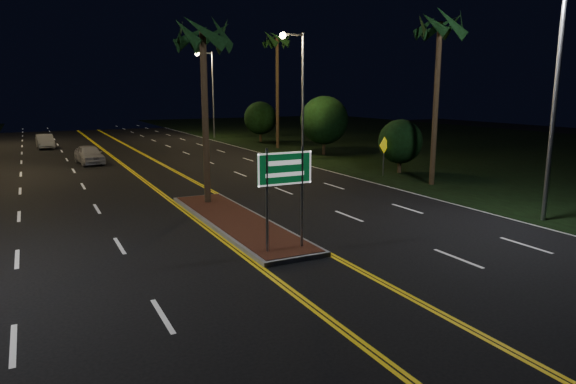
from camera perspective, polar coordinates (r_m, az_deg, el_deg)
ground at (r=13.89m, az=4.88°, el=-10.04°), size 120.00×120.00×0.00m
grass_right at (r=51.75m, az=18.88°, el=5.05°), size 40.00×110.00×0.01m
median_island at (r=19.87m, az=-5.76°, el=-3.24°), size 2.25×10.25×0.17m
highway_sign at (r=15.61m, az=-0.36°, el=1.55°), size 1.80×0.08×3.20m
streetlight_right_near at (r=21.77m, az=27.17°, el=11.67°), size 1.91×0.44×9.00m
streetlight_right_mid at (r=37.33m, az=1.14°, el=12.18°), size 1.91×0.44×9.00m
streetlight_right_far at (r=55.79m, az=-8.73°, el=11.74°), size 1.91×0.44×9.00m
palm_median at (r=22.66m, az=-9.47°, el=16.77°), size 2.40×2.40×8.30m
palm_right_near at (r=28.72m, az=16.54°, el=17.15°), size 2.40×2.40×9.30m
palm_right_far at (r=45.64m, az=-1.22°, el=16.39°), size 2.40×2.40×10.30m
shrub_near at (r=32.37m, az=12.37°, el=5.50°), size 2.70×2.70×3.30m
shrub_mid at (r=40.79m, az=4.04°, el=7.96°), size 3.78×3.78×4.62m
shrub_far at (r=51.39m, az=-3.09°, el=8.20°), size 3.24×3.24×3.96m
car_near at (r=38.34m, az=-21.22°, el=4.08°), size 2.42×4.76×1.53m
car_far at (r=50.39m, az=-25.40°, el=5.23°), size 2.04×4.37×1.43m
warning_sign at (r=31.14m, az=10.61°, el=4.53°), size 0.92×0.38×2.33m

